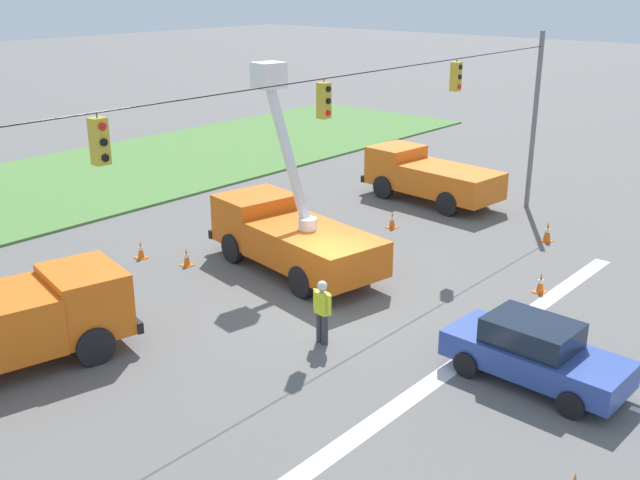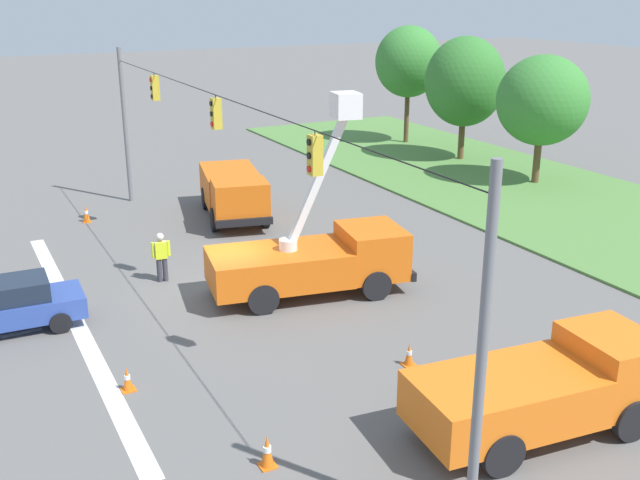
{
  "view_description": "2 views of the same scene",
  "coord_description": "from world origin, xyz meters",
  "px_view_note": "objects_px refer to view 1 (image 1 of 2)",
  "views": [
    {
      "loc": [
        -15.66,
        -13.14,
        9.15
      ],
      "look_at": [
        1.2,
        1.37,
        1.33
      ],
      "focal_mm": 42.0,
      "sensor_mm": 36.0,
      "label": 1
    },
    {
      "loc": [
        22.05,
        -7.83,
        9.78
      ],
      "look_at": [
        -0.26,
        3.67,
        1.26
      ],
      "focal_mm": 42.0,
      "sensor_mm": 36.0,
      "label": 2
    }
  ],
  "objects_px": {
    "traffic_cone_far_left": "(392,220)",
    "utility_truck_support_far": "(6,323)",
    "road_worker": "(322,308)",
    "traffic_cone_foreground_right": "(541,283)",
    "traffic_cone_mid_right": "(547,232)",
    "traffic_cone_lane_edge_b": "(141,250)",
    "utility_truck_support_near": "(428,176)",
    "traffic_cone_mid_left": "(95,275)",
    "traffic_cone_foreground_left": "(187,258)",
    "utility_truck_bucket_lift": "(290,232)",
    "sedan_blue": "(534,352)"
  },
  "relations": [
    {
      "from": "traffic_cone_foreground_left",
      "to": "utility_truck_bucket_lift",
      "type": "bearing_deg",
      "value": -53.77
    },
    {
      "from": "road_worker",
      "to": "traffic_cone_far_left",
      "type": "bearing_deg",
      "value": 24.92
    },
    {
      "from": "traffic_cone_mid_right",
      "to": "traffic_cone_lane_edge_b",
      "type": "relative_size",
      "value": 1.22
    },
    {
      "from": "traffic_cone_foreground_left",
      "to": "traffic_cone_mid_right",
      "type": "distance_m",
      "value": 13.03
    },
    {
      "from": "utility_truck_support_near",
      "to": "traffic_cone_lane_edge_b",
      "type": "distance_m",
      "value": 12.94
    },
    {
      "from": "road_worker",
      "to": "traffic_cone_mid_right",
      "type": "height_order",
      "value": "road_worker"
    },
    {
      "from": "traffic_cone_foreground_right",
      "to": "traffic_cone_mid_left",
      "type": "height_order",
      "value": "traffic_cone_foreground_right"
    },
    {
      "from": "traffic_cone_far_left",
      "to": "utility_truck_support_far",
      "type": "bearing_deg",
      "value": 177.1
    },
    {
      "from": "sedan_blue",
      "to": "traffic_cone_mid_left",
      "type": "height_order",
      "value": "sedan_blue"
    },
    {
      "from": "road_worker",
      "to": "traffic_cone_foreground_left",
      "type": "xyz_separation_m",
      "value": [
        1.31,
        7.11,
        -0.71
      ]
    },
    {
      "from": "utility_truck_support_far",
      "to": "traffic_cone_mid_right",
      "type": "distance_m",
      "value": 18.54
    },
    {
      "from": "road_worker",
      "to": "traffic_cone_far_left",
      "type": "distance_m",
      "value": 10.05
    },
    {
      "from": "utility_truck_bucket_lift",
      "to": "traffic_cone_lane_edge_b",
      "type": "bearing_deg",
      "value": 120.05
    },
    {
      "from": "utility_truck_support_near",
      "to": "sedan_blue",
      "type": "distance_m",
      "value": 15.39
    },
    {
      "from": "traffic_cone_mid_left",
      "to": "traffic_cone_far_left",
      "type": "xyz_separation_m",
      "value": [
        10.68,
        -3.84,
        0.03
      ]
    },
    {
      "from": "traffic_cone_foreground_right",
      "to": "traffic_cone_far_left",
      "type": "distance_m",
      "value": 7.45
    },
    {
      "from": "utility_truck_support_far",
      "to": "road_worker",
      "type": "bearing_deg",
      "value": -39.68
    },
    {
      "from": "traffic_cone_mid_left",
      "to": "traffic_cone_foreground_right",
      "type": "bearing_deg",
      "value": -52.18
    },
    {
      "from": "utility_truck_bucket_lift",
      "to": "traffic_cone_foreground_left",
      "type": "xyz_separation_m",
      "value": [
        -2.08,
        2.83,
        -1.0
      ]
    },
    {
      "from": "traffic_cone_mid_left",
      "to": "traffic_cone_mid_right",
      "type": "bearing_deg",
      "value": -34.74
    },
    {
      "from": "utility_truck_support_far",
      "to": "traffic_cone_mid_right",
      "type": "bearing_deg",
      "value": -18.9
    },
    {
      "from": "utility_truck_bucket_lift",
      "to": "utility_truck_support_near",
      "type": "relative_size",
      "value": 1.11
    },
    {
      "from": "utility_truck_bucket_lift",
      "to": "traffic_cone_foreground_right",
      "type": "relative_size",
      "value": 10.74
    },
    {
      "from": "traffic_cone_mid_right",
      "to": "traffic_cone_lane_edge_b",
      "type": "bearing_deg",
      "value": 137.51
    },
    {
      "from": "traffic_cone_foreground_right",
      "to": "traffic_cone_mid_right",
      "type": "relative_size",
      "value": 0.86
    },
    {
      "from": "traffic_cone_foreground_right",
      "to": "utility_truck_support_near",
      "type": "bearing_deg",
      "value": 52.66
    },
    {
      "from": "road_worker",
      "to": "traffic_cone_mid_left",
      "type": "bearing_deg",
      "value": 101.12
    },
    {
      "from": "utility_truck_support_far",
      "to": "road_worker",
      "type": "xyz_separation_m",
      "value": [
        6.02,
        -4.99,
        -0.21
      ]
    },
    {
      "from": "traffic_cone_foreground_left",
      "to": "traffic_cone_foreground_right",
      "type": "bearing_deg",
      "value": -60.7
    },
    {
      "from": "road_worker",
      "to": "traffic_cone_foreground_right",
      "type": "height_order",
      "value": "road_worker"
    },
    {
      "from": "utility_truck_bucket_lift",
      "to": "traffic_cone_mid_right",
      "type": "bearing_deg",
      "value": -33.07
    },
    {
      "from": "utility_truck_support_near",
      "to": "traffic_cone_mid_left",
      "type": "distance_m",
      "value": 15.01
    },
    {
      "from": "utility_truck_support_far",
      "to": "traffic_cone_mid_right",
      "type": "xyz_separation_m",
      "value": [
        17.52,
        -6.0,
        -0.83
      ]
    },
    {
      "from": "road_worker",
      "to": "traffic_cone_lane_edge_b",
      "type": "distance_m",
      "value": 8.92
    },
    {
      "from": "utility_truck_support_far",
      "to": "traffic_cone_mid_right",
      "type": "relative_size",
      "value": 8.45
    },
    {
      "from": "traffic_cone_foreground_left",
      "to": "traffic_cone_lane_edge_b",
      "type": "relative_size",
      "value": 0.96
    },
    {
      "from": "utility_truck_support_near",
      "to": "traffic_cone_foreground_right",
      "type": "relative_size",
      "value": 9.66
    },
    {
      "from": "utility_truck_bucket_lift",
      "to": "utility_truck_support_near",
      "type": "xyz_separation_m",
      "value": [
        9.75,
        0.96,
        -0.17
      ]
    },
    {
      "from": "utility_truck_bucket_lift",
      "to": "road_worker",
      "type": "height_order",
      "value": "utility_truck_bucket_lift"
    },
    {
      "from": "traffic_cone_mid_right",
      "to": "traffic_cone_lane_edge_b",
      "type": "distance_m",
      "value": 14.6
    },
    {
      "from": "utility_truck_bucket_lift",
      "to": "traffic_cone_mid_left",
      "type": "height_order",
      "value": "utility_truck_bucket_lift"
    },
    {
      "from": "road_worker",
      "to": "traffic_cone_foreground_right",
      "type": "xyz_separation_m",
      "value": [
        6.93,
        -2.9,
        -0.69
      ]
    },
    {
      "from": "road_worker",
      "to": "traffic_cone_mid_right",
      "type": "relative_size",
      "value": 2.32
    },
    {
      "from": "sedan_blue",
      "to": "traffic_cone_mid_left",
      "type": "relative_size",
      "value": 7.23
    },
    {
      "from": "utility_truck_support_near",
      "to": "traffic_cone_lane_edge_b",
      "type": "xyz_separation_m",
      "value": [
        -12.4,
        3.62,
        -0.82
      ]
    },
    {
      "from": "utility_truck_support_near",
      "to": "traffic_cone_mid_left",
      "type": "height_order",
      "value": "utility_truck_support_near"
    },
    {
      "from": "utility_truck_bucket_lift",
      "to": "sedan_blue",
      "type": "height_order",
      "value": "utility_truck_bucket_lift"
    },
    {
      "from": "utility_truck_support_near",
      "to": "traffic_cone_mid_right",
      "type": "relative_size",
      "value": 8.26
    },
    {
      "from": "traffic_cone_mid_right",
      "to": "traffic_cone_lane_edge_b",
      "type": "xyz_separation_m",
      "value": [
        -10.77,
        9.86,
        -0.08
      ]
    },
    {
      "from": "sedan_blue",
      "to": "traffic_cone_mid_right",
      "type": "bearing_deg",
      "value": 22.85
    }
  ]
}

